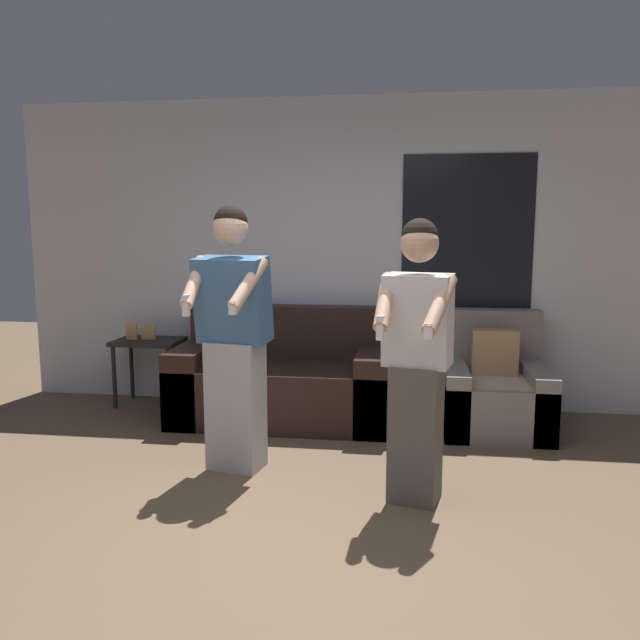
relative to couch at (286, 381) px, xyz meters
name	(u,v)px	position (x,y,z in m)	size (l,w,h in m)	color
ground_plane	(279,560)	(0.40, -2.26, -0.31)	(14.00, 14.00, 0.00)	brown
wall_back	(343,254)	(0.42, 0.51, 1.04)	(5.84, 0.07, 2.70)	silver
couch	(286,381)	(0.00, 0.00, 0.00)	(1.78, 0.95, 0.91)	black
armchair	(493,390)	(1.69, 0.00, -0.02)	(0.81, 0.92, 0.91)	slate
side_table	(148,349)	(-1.30, 0.23, 0.20)	(0.59, 0.43, 0.75)	black
person_left	(233,339)	(-0.11, -1.15, 0.56)	(0.52, 0.55, 1.72)	#B2B2B7
person_right	(417,360)	(1.05, -1.50, 0.53)	(0.46, 0.52, 1.63)	#56514C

